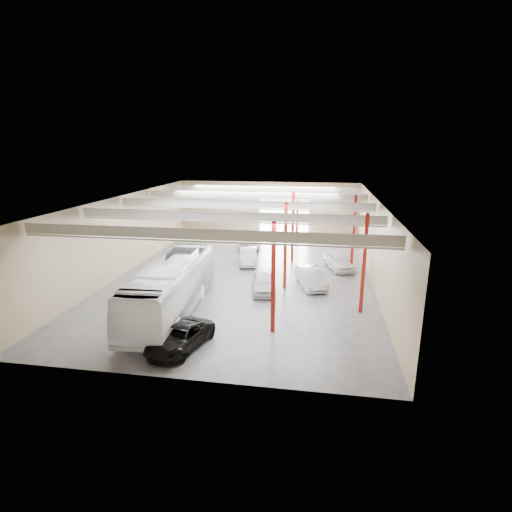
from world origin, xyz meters
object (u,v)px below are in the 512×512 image
(coach_bus, at_px, (172,287))
(car_row_a, at_px, (263,282))
(car_row_c, at_px, (250,242))
(car_right_far, at_px, (338,261))
(car_row_b, at_px, (248,256))
(car_right_near, at_px, (311,277))
(black_sedan, at_px, (180,338))

(coach_bus, xyz_separation_m, car_row_a, (5.69, 5.00, -1.06))
(car_row_c, bearing_deg, coach_bus, -102.45)
(car_right_far, bearing_deg, car_row_b, 157.44)
(coach_bus, relative_size, car_right_near, 2.73)
(coach_bus, distance_m, car_row_c, 18.35)
(black_sedan, xyz_separation_m, car_right_far, (9.47, 17.01, 0.10))
(car_right_near, bearing_deg, black_sedan, -138.83)
(car_row_a, distance_m, car_row_c, 13.61)
(coach_bus, bearing_deg, car_row_b, 73.59)
(coach_bus, bearing_deg, car_row_c, 80.25)
(car_row_b, xyz_separation_m, car_row_c, (-0.79, 5.68, 0.02))
(car_row_b, relative_size, car_row_c, 0.85)
(black_sedan, height_order, car_right_far, car_right_far)
(coach_bus, height_order, black_sedan, coach_bus)
(coach_bus, relative_size, car_row_c, 2.36)
(car_row_a, xyz_separation_m, car_right_near, (3.67, 1.81, 0.02))
(black_sedan, relative_size, car_row_b, 1.03)
(car_row_c, relative_size, car_right_far, 1.21)
(car_row_a, bearing_deg, car_right_far, 38.34)
(black_sedan, bearing_deg, coach_bus, 129.35)
(car_row_a, bearing_deg, car_row_b, 98.65)
(black_sedan, distance_m, car_right_near, 13.75)
(car_row_b, xyz_separation_m, car_right_near, (6.29, -5.69, 0.01))
(car_right_far, bearing_deg, car_right_near, -134.47)
(car_row_b, distance_m, car_right_near, 8.48)
(coach_bus, relative_size, car_row_b, 2.76)
(coach_bus, height_order, car_right_near, coach_bus)
(car_row_c, xyz_separation_m, car_right_near, (7.08, -11.37, -0.01))
(coach_bus, distance_m, car_row_b, 12.91)
(car_row_c, bearing_deg, car_right_far, -38.24)
(car_right_near, relative_size, car_right_far, 1.05)
(coach_bus, xyz_separation_m, car_right_near, (9.36, 6.81, -1.03))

